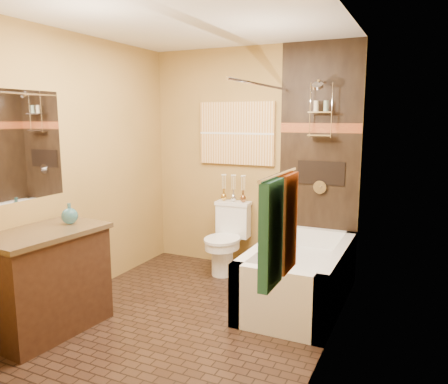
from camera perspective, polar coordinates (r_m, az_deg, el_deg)
The scene contains 23 objects.
floor at distance 3.98m, azimuth -4.94°, elevation -16.08°, with size 3.00×3.00×0.00m, color black.
wall_left at distance 4.34m, azimuth -19.07°, elevation 2.86°, with size 0.02×3.00×2.50m, color #A77F40.
wall_right at distance 3.19m, azimuth 13.76°, elevation 0.81°, with size 0.02×3.00×2.50m, color #A77F40.
wall_back at distance 4.96m, azimuth 3.54°, elevation 4.16°, with size 2.40×0.02×2.50m, color #A77F40.
wall_front at distance 2.46m, azimuth -23.12°, elevation -2.30°, with size 2.40×0.02×2.50m, color #A77F40.
ceiling at distance 3.66m, azimuth -5.55°, elevation 21.83°, with size 3.00×3.00×0.00m, color silver.
alcove_tile_back at distance 4.72m, azimuth 12.29°, elevation 3.68°, with size 0.85×0.01×2.50m, color black.
alcove_tile_right at distance 3.92m, azimuth 15.77°, elevation 2.35°, with size 0.01×1.50×2.50m, color black.
mosaic_band_back at distance 4.69m, azimuth 12.43°, elevation 8.17°, with size 0.85×0.01×0.10m, color maroon.
mosaic_band_right at distance 3.90m, azimuth 15.87°, elevation 7.76°, with size 0.01×1.50×0.10m, color maroon.
alcove_niche at distance 4.72m, azimuth 12.52°, elevation 2.45°, with size 0.50×0.01×0.25m, color black.
shower_fixtures at distance 4.58m, azimuth 12.47°, elevation 8.71°, with size 0.24×0.33×1.16m.
curtain_rod at distance 4.10m, azimuth 5.05°, elevation 13.76°, with size 0.03×0.03×1.55m, color silver.
towel_bar at distance 2.16m, azimuth 7.15°, elevation 2.26°, with size 0.02×0.02×0.55m, color silver.
towel_teal at distance 2.09m, azimuth 6.15°, elevation -5.53°, with size 0.05×0.22×0.52m, color #20626D.
towel_rust at distance 2.33m, azimuth 8.23°, elevation -3.98°, with size 0.05×0.22×0.52m, color maroon.
sunset_painting at distance 4.98m, azimuth 1.66°, elevation 7.66°, with size 0.90×0.04×0.70m, color #C67E2E.
vanity_mirror at distance 3.87m, azimuth -25.96°, elevation 5.36°, with size 0.01×1.00×0.90m, color white.
bathtub at distance 4.25m, azimuth 9.85°, elevation -11.21°, with size 0.80×1.50×0.55m.
toilet at distance 4.92m, azimuth 0.38°, elevation -6.01°, with size 0.41×0.59×0.78m.
vanity at distance 3.88m, azimuth -22.26°, elevation -10.65°, with size 0.67×1.01×0.84m.
teal_bottle at distance 3.88m, azimuth -19.53°, elevation -2.69°, with size 0.14×0.14×0.22m, color #296A7C, non-canonical shape.
bud_vases at distance 4.96m, azimuth 1.24°, elevation 0.61°, with size 0.30×0.06×0.30m.
Camera 1 is at (1.81, -3.09, 1.73)m, focal length 35.00 mm.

